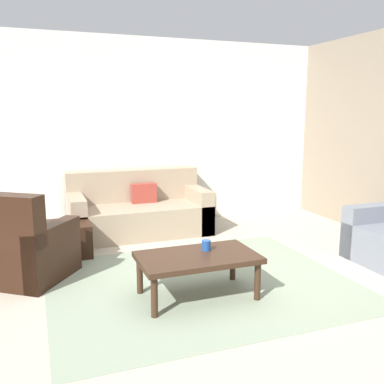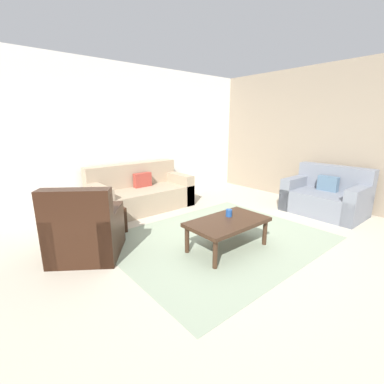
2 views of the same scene
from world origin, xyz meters
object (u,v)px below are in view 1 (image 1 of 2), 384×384
Objects in this scene: ottoman at (66,239)px; couch_main at (138,212)px; armchair_leather at (22,252)px; coffee_table at (198,260)px; cup at (206,245)px.

couch_main is at bearing 33.77° from ottoman.
armchair_leather is 1.02× the size of coffee_table.
cup is (0.14, -2.27, 0.16)m from couch_main.
cup reaches higher than coffee_table.
cup is (1.67, -0.89, 0.15)m from armchair_leather.
armchair_leather reaches higher than couch_main.
ottoman is at bearing -146.23° from couch_main.
armchair_leather is at bearing 147.37° from coffee_table.
coffee_table is at bearing -57.47° from ottoman.
ottoman is at bearing 122.53° from coffee_table.
couch_main is 1.26m from ottoman.
coffee_table is 0.19m from cup.
armchair_leather is 0.83m from ottoman.
armchair_leather reaches higher than ottoman.
couch_main is 1.73× the size of armchair_leather.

